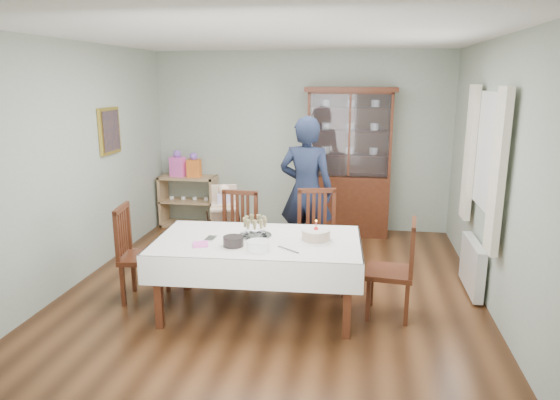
% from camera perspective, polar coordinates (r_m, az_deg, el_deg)
% --- Properties ---
extents(floor, '(5.00, 5.00, 0.00)m').
position_cam_1_polar(floor, '(5.64, -0.81, -10.22)').
color(floor, '#593319').
rests_on(floor, ground).
extents(room_shell, '(5.00, 5.00, 5.00)m').
position_cam_1_polar(room_shell, '(5.71, 0.04, 7.84)').
color(room_shell, '#9EAA99').
rests_on(room_shell, floor).
extents(dining_table, '(2.05, 1.25, 0.76)m').
position_cam_1_polar(dining_table, '(5.02, -2.50, -8.59)').
color(dining_table, '#4A2212').
rests_on(dining_table, floor).
extents(china_cabinet, '(1.30, 0.48, 2.18)m').
position_cam_1_polar(china_cabinet, '(7.44, 7.87, 4.55)').
color(china_cabinet, '#4A2212').
rests_on(china_cabinet, floor).
extents(sideboard, '(0.90, 0.38, 0.80)m').
position_cam_1_polar(sideboard, '(8.05, -10.39, -0.11)').
color(sideboard, tan).
rests_on(sideboard, floor).
extents(picture_frame, '(0.04, 0.48, 0.58)m').
position_cam_1_polar(picture_frame, '(6.68, -18.90, 7.49)').
color(picture_frame, gold).
rests_on(picture_frame, room_shell).
extents(window, '(0.04, 1.02, 1.22)m').
position_cam_1_polar(window, '(5.60, 22.81, 5.05)').
color(window, white).
rests_on(window, room_shell).
extents(curtain_left, '(0.07, 0.30, 1.55)m').
position_cam_1_polar(curtain_left, '(5.00, 23.66, 2.90)').
color(curtain_left, silver).
rests_on(curtain_left, room_shell).
extents(curtain_right, '(0.07, 0.30, 1.55)m').
position_cam_1_polar(curtain_right, '(6.19, 20.87, 5.03)').
color(curtain_right, silver).
rests_on(curtain_right, room_shell).
extents(radiator, '(0.10, 0.80, 0.55)m').
position_cam_1_polar(radiator, '(5.88, 21.11, -7.03)').
color(radiator, white).
rests_on(radiator, floor).
extents(chair_far_left, '(0.48, 0.48, 1.00)m').
position_cam_1_polar(chair_far_left, '(5.91, -5.02, -6.02)').
color(chair_far_left, '#4A2212').
rests_on(chair_far_left, floor).
extents(chair_far_right, '(0.56, 0.56, 1.05)m').
position_cam_1_polar(chair_far_right, '(5.82, 4.35, -6.19)').
color(chair_far_right, '#4A2212').
rests_on(chair_far_right, floor).
extents(chair_end_left, '(0.52, 0.52, 1.02)m').
position_cam_1_polar(chair_end_left, '(5.51, -15.32, -7.92)').
color(chair_end_left, '#4A2212').
rests_on(chair_end_left, floor).
extents(chair_end_right, '(0.49, 0.49, 0.98)m').
position_cam_1_polar(chair_end_right, '(5.09, 12.55, -9.76)').
color(chair_end_right, '#4A2212').
rests_on(chair_end_right, floor).
extents(woman, '(0.74, 0.54, 1.86)m').
position_cam_1_polar(woman, '(6.19, 3.02, 1.01)').
color(woman, black).
rests_on(woman, floor).
extents(high_chair, '(0.53, 0.53, 0.99)m').
position_cam_1_polar(high_chair, '(6.51, -6.30, -3.38)').
color(high_chair, black).
rests_on(high_chair, floor).
extents(champagne_tray, '(0.33, 0.33, 0.20)m').
position_cam_1_polar(champagne_tray, '(4.96, -2.87, -3.47)').
color(champagne_tray, silver).
rests_on(champagne_tray, dining_table).
extents(birthday_cake, '(0.31, 0.31, 0.21)m').
position_cam_1_polar(birthday_cake, '(4.83, 4.12, -4.07)').
color(birthday_cake, white).
rests_on(birthday_cake, dining_table).
extents(plate_stack_dark, '(0.25, 0.25, 0.09)m').
position_cam_1_polar(plate_stack_dark, '(4.71, -5.35, -4.72)').
color(plate_stack_dark, black).
rests_on(plate_stack_dark, dining_table).
extents(plate_stack_white, '(0.27, 0.27, 0.09)m').
position_cam_1_polar(plate_stack_white, '(4.58, -2.51, -5.22)').
color(plate_stack_white, white).
rests_on(plate_stack_white, dining_table).
extents(napkin_stack, '(0.18, 0.18, 0.02)m').
position_cam_1_polar(napkin_stack, '(4.77, -9.07, -5.02)').
color(napkin_stack, '#FF5DCC').
rests_on(napkin_stack, dining_table).
extents(cutlery, '(0.11, 0.16, 0.01)m').
position_cam_1_polar(cutlery, '(4.97, -8.32, -4.29)').
color(cutlery, silver).
rests_on(cutlery, dining_table).
extents(cake_knife, '(0.23, 0.18, 0.01)m').
position_cam_1_polar(cake_knife, '(4.58, 0.96, -5.70)').
color(cake_knife, silver).
rests_on(cake_knife, dining_table).
extents(gift_bag_pink, '(0.25, 0.19, 0.41)m').
position_cam_1_polar(gift_bag_pink, '(7.96, -11.62, 3.98)').
color(gift_bag_pink, '#FF5DCC').
rests_on(gift_bag_pink, sideboard).
extents(gift_bag_orange, '(0.21, 0.15, 0.38)m').
position_cam_1_polar(gift_bag_orange, '(7.87, -9.81, 3.85)').
color(gift_bag_orange, orange).
rests_on(gift_bag_orange, sideboard).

